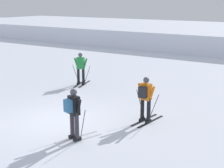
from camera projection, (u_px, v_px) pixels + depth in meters
The scene contains 5 objects.
ground_plane at pixel (56, 121), 12.21m from camera, with size 120.00×120.00×0.00m, color silver.
far_snow_ridge at pixel (218, 40), 29.78m from camera, with size 80.00×9.68×1.64m, color silver.
skier_orange at pixel (145, 97), 11.87m from camera, with size 1.00×1.64×1.71m.
skier_green at pixel (81, 68), 17.22m from camera, with size 0.97×1.64×1.71m.
skier_black at pixel (74, 112), 10.35m from camera, with size 0.95×1.63×1.71m.
Camera 1 is at (7.96, -8.54, 4.38)m, focal length 52.72 mm.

